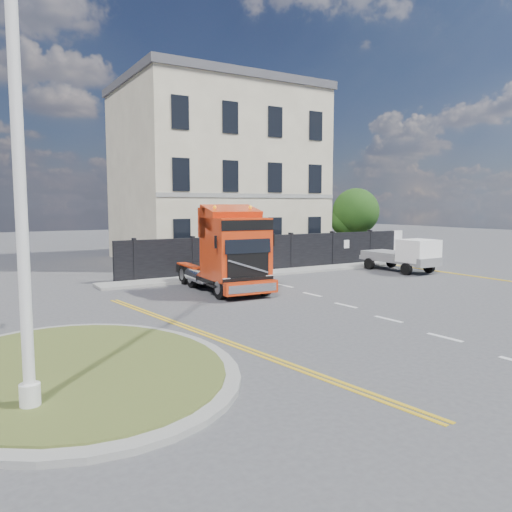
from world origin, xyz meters
TOP-DOWN VIEW (x-y plane):
  - ground at (0.00, 0.00)m, footprint 120.00×120.00m
  - traffic_island at (-7.00, -3.00)m, footprint 6.80×6.80m
  - hoarding_fence at (6.55, 9.00)m, footprint 18.80×0.25m
  - georgian_building at (6.00, 16.50)m, footprint 12.30×10.30m
  - tree at (14.38, 12.10)m, footprint 3.20×3.20m
  - pavement_far at (6.00, 8.10)m, footprint 20.00×1.60m
  - truck at (0.59, 4.21)m, footprint 2.53×6.04m
  - flatbed_pickup at (11.78, 4.57)m, footprint 1.97×4.42m
  - lamppost_island at (-8.13, -4.88)m, footprint 0.28×0.56m

SIDE VIEW (x-z plane):
  - ground at x=0.00m, z-range 0.00..0.00m
  - pavement_far at x=6.00m, z-range 0.00..0.12m
  - traffic_island at x=-7.00m, z-range 0.00..0.16m
  - flatbed_pickup at x=11.78m, z-range 0.07..1.90m
  - hoarding_fence at x=6.55m, z-range 0.00..2.00m
  - truck at x=0.59m, z-range -0.18..3.36m
  - tree at x=14.38m, z-range 0.65..5.45m
  - lamppost_island at x=-8.13m, z-range 0.19..9.21m
  - georgian_building at x=6.00m, z-range -0.63..12.17m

